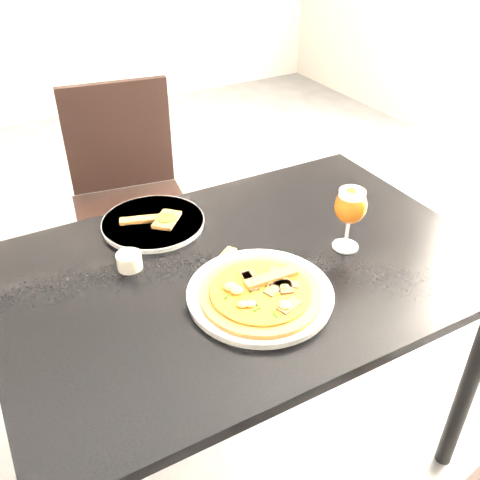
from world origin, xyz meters
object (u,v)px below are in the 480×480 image
dining_table (245,292)px  pizza (261,293)px  beer_glass (351,206)px  chair_far (130,197)px

dining_table → pizza: bearing=-105.5°
dining_table → beer_glass: (0.26, -0.06, 0.21)m
chair_far → pizza: bearing=-82.0°
chair_far → pizza: (-0.03, -1.01, 0.27)m
chair_far → pizza: chair_far is taller
dining_table → chair_far: (-0.01, 0.87, -0.15)m
dining_table → pizza: size_ratio=4.40×
chair_far → beer_glass: chair_far is taller
pizza → beer_glass: beer_glass is taller
dining_table → pizza: pizza is taller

